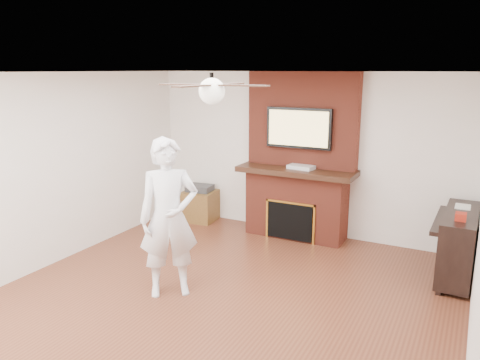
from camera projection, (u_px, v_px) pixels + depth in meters
The scene contains 11 objects.
room_shell at pixel (213, 196), 4.85m from camera, with size 5.36×5.86×2.86m.
fireplace at pixel (298, 173), 7.11m from camera, with size 1.78×0.64×2.50m.
tv at pixel (299, 128), 6.92m from camera, with size 1.00×0.08×0.60m.
ceiling_fan at pixel (212, 90), 4.60m from camera, with size 1.21×1.21×0.31m.
person at pixel (169, 218), 5.23m from camera, with size 0.67×0.44×1.82m, color white.
side_table at pixel (200, 204), 8.00m from camera, with size 0.58×0.58×0.61m.
piano at pixel (458, 243), 5.74m from camera, with size 0.50×1.30×0.93m.
cable_box at pixel (301, 167), 6.97m from camera, with size 0.38×0.22×0.05m, color silver.
candle_orange at pixel (278, 232), 7.29m from camera, with size 0.07×0.07×0.11m, color gold.
candle_green at pixel (289, 235), 7.20m from camera, with size 0.07×0.07×0.08m, color #457A31.
candle_blue at pixel (301, 237), 7.11m from camera, with size 0.06×0.06×0.07m, color teal.
Camera 1 is at (2.40, -4.03, 2.53)m, focal length 35.00 mm.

